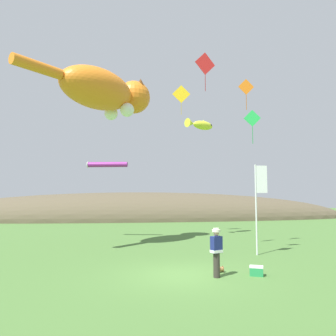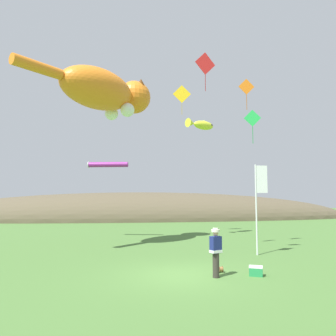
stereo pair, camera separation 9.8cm
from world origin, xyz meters
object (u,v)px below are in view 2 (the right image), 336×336
Objects in this scene: kite_giant_cat at (106,92)px; festival_attendant at (216,251)px; kite_diamond_orange at (246,87)px; kite_diamond_red at (205,64)px; kite_fish_windsock at (201,125)px; festival_banner_pole at (259,195)px; kite_diamond_green at (252,119)px; kite_spool at (221,269)px; picnic_cooler at (256,271)px; kite_tube_streamer at (108,165)px; kite_diamond_gold at (182,94)px.

festival_attendant is at bearing -59.64° from kite_giant_cat.
kite_diamond_orange is 3.06m from kite_diamond_red.
kite_diamond_orange reaches higher than kite_fish_windsock.
festival_attendant is 10.37m from kite_diamond_red.
festival_banner_pole is 2.55× the size of kite_diamond_green.
festival_banner_pole is at bearing 50.04° from festival_attendant.
kite_diamond_orange reaches higher than kite_spool.
kite_giant_cat reaches higher than kite_fish_windsock.
picnic_cooler is 13.24m from kite_giant_cat.
kite_diamond_red reaches higher than kite_tube_streamer.
kite_diamond_green is (1.08, -7.09, -1.18)m from kite_fish_windsock.
festival_attendant is 0.72× the size of kite_fish_windsock.
picnic_cooler is at bearing -82.65° from kite_diamond_red.
festival_banner_pole is at bearing -42.09° from kite_tube_streamer.
kite_fish_windsock is 6.82m from kite_diamond_red.
kite_tube_streamer is at bearing 111.94° from festival_attendant.
kite_diamond_red is (-2.52, 0.80, 7.08)m from festival_banner_pole.
kite_diamond_red reaches higher than picnic_cooler.
festival_banner_pole is at bearing 64.94° from picnic_cooler.
kite_giant_cat reaches higher than festival_attendant.
kite_tube_streamer is at bearing -179.76° from kite_fish_windsock.
kite_diamond_orange is at bearing -32.76° from kite_tube_streamer.
festival_attendant reaches higher than kite_spool.
kite_diamond_red reaches higher than kite_spool.
kite_spool is 0.11× the size of kite_diamond_red.
kite_diamond_orange is at bearing 83.59° from festival_banner_pole.
festival_attendant is 1.20m from kite_spool.
festival_attendant is 0.39× the size of festival_banner_pole.
kite_diamond_green reaches higher than picnic_cooler.
kite_tube_streamer is (-7.98, 7.20, 2.14)m from festival_banner_pole.
kite_giant_cat is 8.30m from kite_diamond_orange.
kite_fish_windsock reaches higher than picnic_cooler.
kite_diamond_orange reaches higher than festival_banner_pole.
kite_diamond_gold reaches higher than kite_giant_cat.
kite_fish_windsock is (0.63, 11.28, 7.97)m from picnic_cooler.
festival_banner_pole is 1.85× the size of kite_fish_windsock.
kite_tube_streamer reaches higher than festival_banner_pole.
kite_giant_cat is 3.29× the size of kite_diamond_red.
kite_giant_cat reaches higher than kite_diamond_green.
kite_diamond_green is 0.83× the size of kite_diamond_red.
kite_diamond_orange is at bearing 22.47° from kite_diamond_red.
kite_diamond_green is at bearing -74.17° from kite_diamond_gold.
kite_diamond_red is at bearing 79.49° from festival_attendant.
kite_diamond_gold is 1.24× the size of kite_diamond_orange.
festival_banner_pole reaches higher than picnic_cooler.
festival_attendant is 0.96× the size of kite_diamond_orange.
festival_attendant is at bearing -100.51° from kite_diamond_red.
kite_giant_cat is at bearing 155.68° from festival_banner_pole.
festival_attendant is 3.06× the size of picnic_cooler.
festival_banner_pole reaches higher than festival_attendant.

